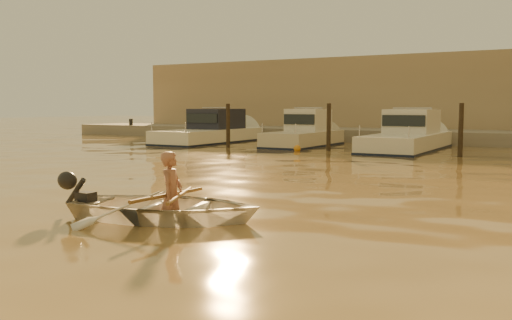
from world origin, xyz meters
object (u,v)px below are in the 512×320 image
Objects in this scene: dinghy at (166,207)px; moored_boat_1 at (304,133)px; person at (172,195)px; moored_boat_0 at (209,131)px; waterfront_building at (508,97)px; moored_boat_2 at (407,136)px.

moored_boat_1 is (-5.47, 17.16, 0.41)m from dinghy.
moored_boat_0 is (-10.95, 17.13, 0.21)m from person.
moored_boat_1 reaches higher than person.
person is at bearing -57.42° from moored_boat_0.
waterfront_building is (7.68, 11.00, 1.77)m from moored_boat_1.
person is 20.33m from moored_boat_0.
moored_boat_0 is at bearing 17.22° from dinghy.
dinghy is 0.41× the size of moored_boat_0.
moored_boat_0 and moored_boat_1 have the same top height.
waterfront_building is (2.77, 11.00, 1.77)m from moored_boat_2.
moored_boat_2 reaches higher than person.
moored_boat_0 and moored_boat_2 have the same top height.
dinghy is 0.23m from person.
moored_boat_2 is at bearing -13.21° from dinghy.
dinghy is 28.33m from waterfront_building.
moored_boat_0 reaches higher than dinghy.
moored_boat_1 is at bearing 0.00° from moored_boat_0.
moored_boat_0 is 17.17m from waterfront_building.
dinghy is 0.52× the size of moored_boat_1.
dinghy is 18.01m from moored_boat_1.
person is (0.10, 0.03, 0.21)m from dinghy.
moored_boat_0 is 5.38m from moored_boat_1.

